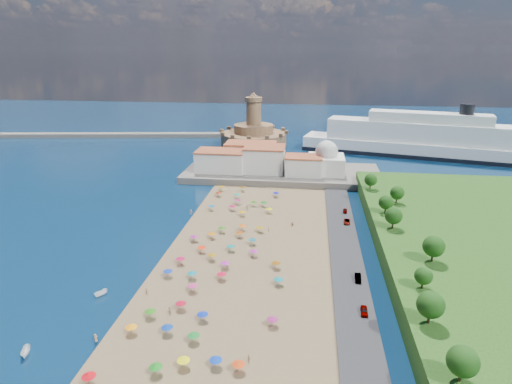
# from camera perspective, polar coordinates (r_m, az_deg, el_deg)

# --- Properties ---
(ground) EXTENTS (700.00, 700.00, 0.00)m
(ground) POSITION_cam_1_polar(r_m,az_deg,el_deg) (133.51, -3.10, -6.58)
(ground) COLOR #071938
(ground) RESTS_ON ground
(terrace) EXTENTS (90.00, 36.00, 3.00)m
(terrace) POSITION_cam_1_polar(r_m,az_deg,el_deg) (199.95, 3.47, 2.50)
(terrace) COLOR #59544C
(terrace) RESTS_ON ground
(jetty) EXTENTS (18.00, 70.00, 2.40)m
(jetty) POSITION_cam_1_polar(r_m,az_deg,el_deg) (236.02, -1.28, 4.95)
(jetty) COLOR #59544C
(jetty) RESTS_ON ground
(breakwater) EXTENTS (199.03, 34.77, 2.60)m
(breakwater) POSITION_cam_1_polar(r_m,az_deg,el_deg) (307.43, -18.48, 7.21)
(breakwater) COLOR #59544C
(breakwater) RESTS_ON ground
(waterfront_buildings) EXTENTS (57.00, 29.00, 11.00)m
(waterfront_buildings) POSITION_cam_1_polar(r_m,az_deg,el_deg) (200.16, -0.22, 4.44)
(waterfront_buildings) COLOR silver
(waterfront_buildings) RESTS_ON terrace
(domed_building) EXTENTS (16.00, 16.00, 15.00)m
(domed_building) POSITION_cam_1_polar(r_m,az_deg,el_deg) (195.83, 9.33, 4.20)
(domed_building) COLOR silver
(domed_building) RESTS_ON terrace
(fortress) EXTENTS (40.00, 40.00, 32.40)m
(fortress) POSITION_cam_1_polar(r_m,az_deg,el_deg) (263.88, -0.31, 7.62)
(fortress) COLOR #966F4B
(fortress) RESTS_ON ground
(cruise_ship) EXTENTS (136.06, 51.78, 29.52)m
(cruise_ship) POSITION_cam_1_polar(r_m,az_deg,el_deg) (254.26, 21.77, 6.36)
(cruise_ship) COLOR black
(cruise_ship) RESTS_ON ground
(beach_parasols) EXTENTS (33.13, 115.64, 2.20)m
(beach_parasols) POSITION_cam_1_polar(r_m,az_deg,el_deg) (122.85, -4.70, -7.84)
(beach_parasols) COLOR gray
(beach_parasols) RESTS_ON beach
(beachgoers) EXTENTS (38.03, 96.82, 1.89)m
(beachgoers) POSITION_cam_1_polar(r_m,az_deg,el_deg) (132.53, -4.52, -6.27)
(beachgoers) COLOR tan
(beachgoers) RESTS_ON beach
(moored_boats) EXTENTS (7.46, 25.72, 1.46)m
(moored_boats) POSITION_cam_1_polar(r_m,az_deg,el_deg) (104.76, -24.24, -15.55)
(moored_boats) COLOR white
(moored_boats) RESTS_ON ground
(parked_cars) EXTENTS (2.34, 66.45, 1.41)m
(parked_cars) POSITION_cam_1_polar(r_m,az_deg,el_deg) (129.23, 12.70, -7.27)
(parked_cars) COLOR gray
(parked_cars) RESTS_ON promenade
(hillside_trees) EXTENTS (13.23, 104.86, 6.91)m
(hillside_trees) POSITION_cam_1_polar(r_m,az_deg,el_deg) (120.94, 19.47, -5.32)
(hillside_trees) COLOR #382314
(hillside_trees) RESTS_ON hillside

